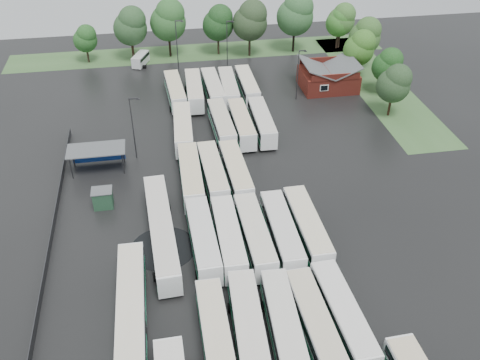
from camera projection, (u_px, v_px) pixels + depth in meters
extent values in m
plane|color=black|center=(240.00, 256.00, 62.94)|extent=(160.00, 160.00, 0.00)
cube|color=maroon|center=(328.00, 79.00, 99.90)|extent=(10.00, 8.00, 3.40)
cube|color=#4C4F51|center=(316.00, 67.00, 98.07)|extent=(5.07, 8.60, 2.19)
cube|color=#4C4F51|center=(342.00, 65.00, 98.76)|extent=(5.07, 8.60, 2.19)
cube|color=maroon|center=(336.00, 77.00, 95.41)|extent=(9.00, 0.20, 1.20)
cube|color=silver|center=(324.00, 88.00, 96.18)|extent=(1.60, 0.12, 1.20)
cylinder|color=#2D2D30|center=(71.00, 168.00, 75.25)|extent=(0.16, 0.16, 3.40)
cylinder|color=#2D2D30|center=(123.00, 164.00, 76.25)|extent=(0.16, 0.16, 3.40)
cylinder|color=#2D2D30|center=(73.00, 156.00, 77.84)|extent=(0.16, 0.16, 3.40)
cylinder|color=#2D2D30|center=(123.00, 152.00, 78.84)|extent=(0.16, 0.16, 3.40)
cube|color=#4C4F51|center=(96.00, 149.00, 76.01)|extent=(8.20, 4.20, 0.15)
cube|color=navy|center=(98.00, 154.00, 78.64)|extent=(7.60, 0.08, 2.60)
cube|color=#1E422A|center=(103.00, 199.00, 70.16)|extent=(2.50, 2.00, 2.50)
cube|color=#4C4F51|center=(101.00, 191.00, 69.41)|extent=(2.70, 2.20, 0.12)
cube|color=#3B6130|center=(199.00, 52.00, 115.61)|extent=(80.00, 10.00, 0.01)
cube|color=#3B6130|center=(377.00, 84.00, 102.26)|extent=(10.00, 50.00, 0.01)
cube|color=#2D2D30|center=(53.00, 230.00, 65.98)|extent=(0.10, 50.00, 1.20)
cube|color=white|center=(216.00, 335.00, 51.17)|extent=(2.59, 12.35, 2.83)
cube|color=black|center=(215.00, 332.00, 50.85)|extent=(2.65, 11.86, 0.91)
cube|color=#1A7E50|center=(216.00, 340.00, 51.53)|extent=(2.64, 12.10, 0.62)
cube|color=beige|center=(215.00, 325.00, 50.33)|extent=(2.49, 11.98, 0.12)
cylinder|color=black|center=(211.00, 314.00, 55.18)|extent=(2.62, 0.99, 0.99)
cube|color=white|center=(248.00, 329.00, 51.69)|extent=(3.39, 13.20, 3.00)
cube|color=black|center=(249.00, 325.00, 51.35)|extent=(3.43, 12.68, 0.96)
cube|color=#107749|center=(248.00, 333.00, 52.07)|extent=(3.43, 12.94, 0.66)
cube|color=beige|center=(249.00, 318.00, 50.80)|extent=(3.26, 12.80, 0.13)
cylinder|color=black|center=(241.00, 307.00, 55.93)|extent=(2.78, 1.05, 1.05)
cube|color=white|center=(284.00, 326.00, 52.02)|extent=(3.28, 12.84, 2.92)
cube|color=black|center=(284.00, 322.00, 51.69)|extent=(3.32, 12.34, 0.93)
cube|color=#1A724E|center=(283.00, 331.00, 52.39)|extent=(3.32, 12.59, 0.64)
cube|color=silver|center=(285.00, 316.00, 51.15)|extent=(3.15, 12.46, 0.13)
cylinder|color=black|center=(274.00, 305.00, 56.15)|extent=(2.70, 1.02, 1.02)
cube|color=white|center=(315.00, 324.00, 52.32)|extent=(2.97, 12.61, 2.87)
cube|color=black|center=(315.00, 320.00, 51.99)|extent=(3.01, 12.11, 0.92)
cube|color=#1C8451|center=(314.00, 328.00, 52.68)|extent=(3.01, 12.36, 0.63)
cube|color=beige|center=(316.00, 313.00, 51.46)|extent=(2.85, 12.23, 0.13)
cylinder|color=black|center=(303.00, 303.00, 56.38)|extent=(2.67, 1.00, 1.00)
cube|color=white|center=(343.00, 315.00, 53.14)|extent=(3.19, 12.86, 2.93)
cube|color=black|center=(343.00, 311.00, 52.80)|extent=(3.23, 12.36, 0.94)
cube|color=#238152|center=(342.00, 320.00, 53.50)|extent=(3.23, 12.61, 0.64)
cube|color=silver|center=(344.00, 305.00, 52.27)|extent=(3.06, 12.48, 0.13)
cylinder|color=black|center=(355.00, 359.00, 50.67)|extent=(2.71, 1.02, 1.02)
cylinder|color=black|center=(329.00, 295.00, 57.27)|extent=(2.71, 1.02, 1.02)
cube|color=white|center=(203.00, 240.00, 62.43)|extent=(3.00, 12.92, 2.95)
cube|color=black|center=(203.00, 236.00, 62.09)|extent=(3.05, 12.41, 0.94)
cube|color=#207C52|center=(203.00, 244.00, 62.80)|extent=(3.04, 12.67, 0.65)
cube|color=silver|center=(202.00, 230.00, 61.56)|extent=(2.88, 12.54, 0.13)
cylinder|color=black|center=(208.00, 273.00, 59.95)|extent=(2.73, 1.03, 1.03)
cylinder|color=black|center=(200.00, 227.00, 66.60)|extent=(2.73, 1.03, 1.03)
cube|color=white|center=(228.00, 237.00, 62.79)|extent=(2.72, 12.70, 2.91)
cube|color=black|center=(228.00, 234.00, 62.45)|extent=(2.78, 12.19, 0.93)
cube|color=#1B7E54|center=(228.00, 242.00, 63.15)|extent=(2.77, 12.44, 0.64)
cube|color=silver|center=(228.00, 228.00, 61.93)|extent=(2.61, 12.32, 0.13)
cylinder|color=black|center=(234.00, 271.00, 60.34)|extent=(2.69, 1.01, 1.01)
cylinder|color=black|center=(224.00, 225.00, 66.90)|extent=(2.69, 1.01, 1.01)
cube|color=white|center=(255.00, 235.00, 63.02)|extent=(2.92, 12.99, 2.97)
cube|color=black|center=(255.00, 232.00, 62.68)|extent=(2.97, 12.47, 0.95)
cube|color=#1F7750|center=(255.00, 240.00, 63.39)|extent=(2.97, 12.73, 0.65)
cube|color=beige|center=(255.00, 225.00, 62.14)|extent=(2.80, 12.60, 0.13)
cylinder|color=black|center=(261.00, 269.00, 60.52)|extent=(2.75, 1.04, 1.04)
cylinder|color=black|center=(248.00, 223.00, 67.21)|extent=(2.75, 1.04, 1.04)
cube|color=white|center=(282.00, 232.00, 63.48)|extent=(2.79, 12.97, 2.97)
cube|color=black|center=(282.00, 229.00, 63.14)|extent=(2.85, 12.45, 0.95)
cube|color=#237F53|center=(281.00, 237.00, 63.85)|extent=(2.84, 12.71, 0.65)
cube|color=silver|center=(282.00, 222.00, 62.60)|extent=(2.68, 12.58, 0.13)
cylinder|color=black|center=(290.00, 266.00, 60.98)|extent=(2.75, 1.04, 1.04)
cylinder|color=black|center=(274.00, 220.00, 67.68)|extent=(2.75, 1.04, 1.04)
cube|color=white|center=(307.00, 227.00, 64.21)|extent=(2.83, 13.07, 2.99)
cube|color=black|center=(307.00, 223.00, 63.87)|extent=(2.89, 12.55, 0.96)
cube|color=#187D4E|center=(307.00, 232.00, 64.59)|extent=(2.88, 12.81, 0.66)
cube|color=beige|center=(308.00, 217.00, 63.33)|extent=(2.72, 12.68, 0.13)
cylinder|color=black|center=(316.00, 260.00, 61.69)|extent=(2.77, 1.04, 1.04)
cylinder|color=black|center=(297.00, 216.00, 68.45)|extent=(2.77, 1.04, 1.04)
cube|color=white|center=(191.00, 176.00, 73.14)|extent=(2.89, 13.05, 2.98)
cube|color=black|center=(191.00, 173.00, 72.80)|extent=(2.95, 12.53, 0.95)
cube|color=#0D784C|center=(191.00, 180.00, 73.52)|extent=(2.94, 12.79, 0.66)
cube|color=beige|center=(190.00, 167.00, 72.26)|extent=(2.77, 12.66, 0.13)
cylinder|color=black|center=(194.00, 203.00, 70.63)|extent=(2.77, 1.04, 1.04)
cylinder|color=black|center=(189.00, 169.00, 77.36)|extent=(2.77, 1.04, 1.04)
cube|color=white|center=(213.00, 173.00, 73.84)|extent=(3.02, 12.72, 2.90)
cube|color=black|center=(213.00, 170.00, 73.51)|extent=(3.07, 12.22, 0.93)
cube|color=#258454|center=(213.00, 177.00, 74.20)|extent=(3.06, 12.47, 0.64)
cube|color=beige|center=(213.00, 164.00, 72.98)|extent=(2.90, 12.34, 0.13)
cylinder|color=black|center=(217.00, 199.00, 71.40)|extent=(2.69, 1.01, 1.01)
cylinder|color=black|center=(210.00, 166.00, 77.94)|extent=(2.69, 1.01, 1.01)
cube|color=white|center=(236.00, 172.00, 74.07)|extent=(2.99, 12.72, 2.90)
cube|color=black|center=(236.00, 169.00, 73.74)|extent=(3.04, 12.22, 0.93)
cube|color=#13794C|center=(236.00, 176.00, 74.44)|extent=(3.04, 12.47, 0.64)
cube|color=beige|center=(236.00, 163.00, 73.22)|extent=(2.88, 12.34, 0.13)
cylinder|color=black|center=(241.00, 198.00, 71.63)|extent=(2.69, 1.01, 1.01)
cylinder|color=black|center=(231.00, 165.00, 78.18)|extent=(2.69, 1.01, 1.01)
cube|color=white|center=(183.00, 129.00, 83.90)|extent=(3.37, 13.13, 2.98)
cube|color=black|center=(183.00, 126.00, 83.56)|extent=(3.41, 12.61, 0.95)
cube|color=#15774F|center=(183.00, 133.00, 84.28)|extent=(3.41, 12.87, 0.66)
cube|color=beige|center=(182.00, 120.00, 83.02)|extent=(3.24, 12.73, 0.13)
cylinder|color=black|center=(186.00, 151.00, 81.39)|extent=(2.76, 1.04, 1.04)
cylinder|color=black|center=(182.00, 125.00, 88.12)|extent=(2.76, 1.04, 1.04)
cube|color=white|center=(222.00, 124.00, 85.28)|extent=(3.01, 12.76, 2.91)
cube|color=black|center=(222.00, 121.00, 84.95)|extent=(3.05, 12.25, 0.93)
cube|color=#12764B|center=(222.00, 128.00, 85.64)|extent=(3.05, 12.50, 0.64)
cube|color=beige|center=(221.00, 116.00, 84.42)|extent=(2.89, 12.37, 0.13)
cylinder|color=black|center=(225.00, 145.00, 82.83)|extent=(2.70, 1.01, 1.01)
cylinder|color=black|center=(218.00, 120.00, 89.39)|extent=(2.70, 1.01, 1.01)
cube|color=white|center=(241.00, 124.00, 85.41)|extent=(2.67, 12.61, 2.89)
cube|color=black|center=(241.00, 121.00, 85.08)|extent=(2.73, 12.10, 0.92)
cube|color=#0D7E47|center=(241.00, 127.00, 85.77)|extent=(2.72, 12.35, 0.64)
cube|color=beige|center=(241.00, 116.00, 84.56)|extent=(2.56, 12.23, 0.13)
cylinder|color=black|center=(246.00, 144.00, 82.98)|extent=(2.68, 1.01, 1.01)
cylinder|color=black|center=(237.00, 120.00, 89.50)|extent=(2.68, 1.01, 1.01)
cube|color=white|center=(262.00, 122.00, 85.87)|extent=(2.89, 12.66, 2.89)
cube|color=black|center=(262.00, 119.00, 85.54)|extent=(2.94, 12.16, 0.92)
cube|color=#187346|center=(262.00, 126.00, 86.24)|extent=(2.94, 12.41, 0.64)
cube|color=beige|center=(262.00, 114.00, 85.02)|extent=(2.78, 12.28, 0.13)
cylinder|color=black|center=(267.00, 143.00, 83.44)|extent=(2.68, 1.01, 1.01)
cylinder|color=black|center=(257.00, 118.00, 89.96)|extent=(2.68, 1.01, 1.01)
cube|color=white|center=(175.00, 91.00, 95.28)|extent=(3.22, 12.56, 2.85)
cube|color=black|center=(175.00, 88.00, 94.95)|extent=(3.26, 12.07, 0.91)
cube|color=#2B8557|center=(175.00, 95.00, 95.64)|extent=(3.26, 12.31, 0.63)
cube|color=beige|center=(175.00, 84.00, 94.43)|extent=(3.10, 12.18, 0.12)
cylinder|color=black|center=(177.00, 109.00, 92.87)|extent=(2.64, 1.00, 1.00)
cylinder|color=black|center=(174.00, 89.00, 99.31)|extent=(2.64, 1.00, 1.00)
cube|color=white|center=(194.00, 91.00, 95.38)|extent=(3.19, 12.93, 2.94)
cube|color=black|center=(194.00, 88.00, 95.04)|extent=(3.23, 12.42, 0.94)
cube|color=#0E8450|center=(194.00, 94.00, 95.75)|extent=(3.23, 12.68, 0.65)
cube|color=beige|center=(194.00, 83.00, 94.51)|extent=(3.07, 12.54, 0.13)
cylinder|color=black|center=(197.00, 108.00, 92.90)|extent=(2.73, 1.03, 1.03)
cylinder|color=black|center=(192.00, 88.00, 99.54)|extent=(2.73, 1.03, 1.03)
cube|color=white|center=(213.00, 89.00, 96.09)|extent=(2.93, 12.68, 2.89)
cube|color=black|center=(213.00, 86.00, 95.76)|extent=(2.98, 12.17, 0.93)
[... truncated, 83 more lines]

